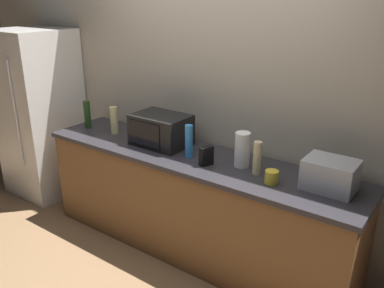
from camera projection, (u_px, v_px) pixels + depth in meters
The scene contains 13 objects.
ground_plane at pixel (163, 272), 3.34m from camera, with size 8.00×8.00×0.00m, color #93704C.
back_wall at pixel (220, 92), 3.47m from camera, with size 6.40×0.10×2.70m, color #B2A893.
counter_run at pixel (192, 204), 3.48m from camera, with size 2.84×0.64×0.90m.
refrigerator at pixel (40, 114), 4.44m from camera, with size 0.72×0.73×1.80m.
microwave at pixel (161, 130), 3.51m from camera, with size 0.48×0.35×0.27m.
toaster_oven at pixel (330, 175), 2.73m from camera, with size 0.34×0.26×0.21m, color #B7BABF.
paper_towel_roll at pixel (242, 150), 3.07m from camera, with size 0.12×0.12×0.27m, color white.
cordless_phone at pixel (206, 156), 3.11m from camera, with size 0.05×0.11×0.15m, color black.
bottle_spray_cleaner at pixel (189, 141), 3.24m from camera, with size 0.06×0.06×0.27m, color #338CE5.
bottle_vinegar at pixel (114, 120), 3.79m from camera, with size 0.07×0.07×0.26m, color beige.
bottle_wine at pixel (87, 115), 3.95m from camera, with size 0.06×0.06×0.27m, color #1E3F19.
bottle_hand_soap at pixel (257, 158), 2.95m from camera, with size 0.06×0.06×0.25m, color beige.
mug_yellow at pixel (272, 177), 2.83m from camera, with size 0.10×0.10×0.09m, color yellow.
Camera 1 is at (1.80, -2.09, 2.16)m, focal length 38.04 mm.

